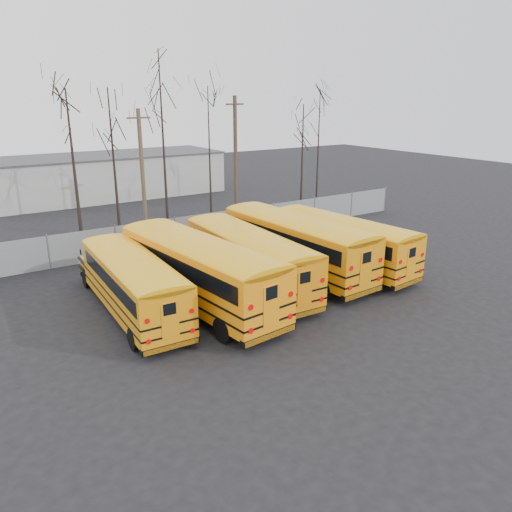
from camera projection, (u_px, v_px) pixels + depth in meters
ground at (282, 307)px, 23.93m from camera, size 120.00×120.00×0.00m
fence at (175, 232)px, 33.14m from camera, size 40.00×0.04×2.00m
distant_building at (108, 176)px, 49.75m from camera, size 22.00×8.00×4.00m
bus_a at (132, 280)px, 22.67m from camera, size 2.83×10.52×2.92m
bus_b at (196, 267)px, 23.55m from camera, size 4.04×12.36×3.40m
bus_c at (247, 255)px, 25.75m from camera, size 3.08×11.44×3.17m
bus_d at (293, 240)px, 27.95m from camera, size 3.42×12.14×3.36m
bus_e at (339, 238)px, 28.89m from camera, size 3.57×11.16×3.07m
utility_pole_left at (143, 175)px, 33.58m from camera, size 1.58×0.28×8.89m
utility_pole_right at (236, 158)px, 39.41m from camera, size 1.72×0.42×9.68m
tree_2 at (74, 171)px, 31.98m from camera, size 0.26×0.26×10.13m
tree_3 at (114, 165)px, 34.38m from camera, size 0.26×0.26×10.20m
tree_4 at (163, 141)px, 37.05m from camera, size 0.26×0.26×12.86m
tree_5 at (210, 155)px, 39.30m from camera, size 0.26×0.26×10.38m
tree_6 at (302, 160)px, 41.94m from camera, size 0.26×0.26×9.02m
tree_7 at (318, 148)px, 45.15m from camera, size 0.26×0.26×10.17m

